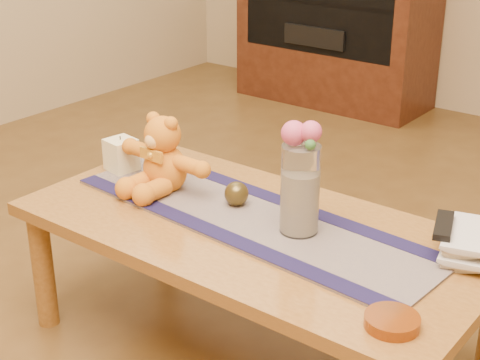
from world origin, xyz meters
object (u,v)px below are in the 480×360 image
Objects in this scene: pillar_candle at (121,155)px; glass_vase at (300,189)px; teddy_bear at (165,153)px; bronze_ball at (236,194)px; book_bottom at (441,248)px; tv_remote at (444,225)px; amber_dish at (392,322)px.

glass_vase is (0.73, -0.01, 0.08)m from pillar_candle.
glass_vase is at bearing 2.20° from teddy_bear.
bronze_ball is at bearing 173.25° from glass_vase.
book_bottom is 1.39× the size of tv_remote.
bronze_ball is 0.47× the size of tv_remote.
pillar_candle is at bearing 165.04° from book_bottom.
amber_dish is (0.42, -0.26, -0.12)m from glass_vase.
glass_vase is 1.62× the size of tv_remote.
pillar_candle is 1.11m from tv_remote.
teddy_bear reaches higher than tv_remote.
book_bottom is at bearing 6.91° from pillar_candle.
book_bottom is at bearing 21.89° from glass_vase.
book_bottom is 0.08m from tv_remote.
book_bottom is 0.41m from amber_dish.
bronze_ball is 0.34× the size of book_bottom.
bronze_ball reaches higher than amber_dish.
amber_dish is at bearing -22.97° from bronze_ball.
bronze_ball is 0.73m from amber_dish.
book_bottom is (0.88, 0.15, -0.11)m from teddy_bear.
pillar_candle is 1.46× the size of bronze_ball.
amber_dish is (0.06, -0.40, 0.00)m from book_bottom.
tv_remote is at bearing 6.41° from pillar_candle.
teddy_bear is 0.51m from glass_vase.
glass_vase reaches higher than bronze_ball.
glass_vase is 2.03× the size of amber_dish.
bronze_ball is (0.49, 0.02, -0.02)m from pillar_candle.
teddy_bear is 0.28m from bronze_ball.
pillar_candle is 0.49m from bronze_ball.
bronze_ball is at bearing 9.04° from teddy_bear.
tv_remote is 0.40m from amber_dish.
tv_remote reaches higher than bronze_ball.
tv_remote reaches higher than book_bottom.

